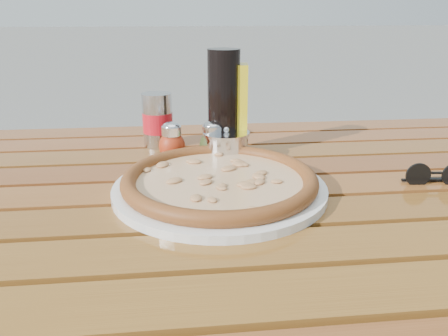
{
  "coord_description": "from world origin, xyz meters",
  "views": [
    {
      "loc": [
        -0.08,
        -0.7,
        1.04
      ],
      "look_at": [
        0.0,
        0.02,
        0.78
      ],
      "focal_mm": 35.0,
      "sensor_mm": 36.0,
      "label": 1
    }
  ],
  "objects": [
    {
      "name": "table",
      "position": [
        0.0,
        -0.0,
        0.67
      ],
      "size": [
        1.4,
        0.9,
        0.75
      ],
      "color": "#351B0C",
      "rests_on": "ground"
    },
    {
      "name": "plate",
      "position": [
        -0.01,
        -0.02,
        0.76
      ],
      "size": [
        0.38,
        0.38,
        0.01
      ],
      "primitive_type": "cylinder",
      "rotation": [
        0.0,
        0.0,
        -0.05
      ],
      "color": "silver",
      "rests_on": "table"
    },
    {
      "name": "pizza",
      "position": [
        -0.01,
        -0.02,
        0.77
      ],
      "size": [
        0.35,
        0.35,
        0.03
      ],
      "rotation": [
        0.0,
        0.0,
        -0.07
      ],
      "color": "beige",
      "rests_on": "plate"
    },
    {
      "name": "pepper_shaker",
      "position": [
        -0.09,
        0.16,
        0.79
      ],
      "size": [
        0.06,
        0.06,
        0.08
      ],
      "rotation": [
        0.0,
        0.0,
        0.2
      ],
      "color": "#A72F13",
      "rests_on": "table"
    },
    {
      "name": "oregano_shaker",
      "position": [
        -0.01,
        0.16,
        0.79
      ],
      "size": [
        0.06,
        0.06,
        0.08
      ],
      "rotation": [
        0.0,
        0.0,
        0.15
      ],
      "color": "#354019",
      "rests_on": "table"
    },
    {
      "name": "dark_bottle",
      "position": [
        0.02,
        0.18,
        0.86
      ],
      "size": [
        0.07,
        0.07,
        0.22
      ],
      "primitive_type": "cylinder",
      "rotation": [
        0.0,
        0.0,
        0.1
      ],
      "color": "black",
      "rests_on": "table"
    },
    {
      "name": "soda_can",
      "position": [
        -0.12,
        0.27,
        0.81
      ],
      "size": [
        0.07,
        0.07,
        0.12
      ],
      "rotation": [
        0.0,
        0.0,
        0.12
      ],
      "color": "#BABABF",
      "rests_on": "table"
    },
    {
      "name": "olive_oil_cruet",
      "position": [
        0.04,
        0.19,
        0.85
      ],
      "size": [
        0.06,
        0.06,
        0.21
      ],
      "rotation": [
        0.0,
        0.0,
        -0.13
      ],
      "color": "gold",
      "rests_on": "table"
    },
    {
      "name": "parmesan_tin",
      "position": [
        0.02,
        0.15,
        0.78
      ],
      "size": [
        0.11,
        0.11,
        0.07
      ],
      "rotation": [
        0.0,
        0.0,
        -0.13
      ],
      "color": "silver",
      "rests_on": "table"
    },
    {
      "name": "sunglasses",
      "position": [
        0.37,
        -0.02,
        0.77
      ],
      "size": [
        0.11,
        0.03,
        0.04
      ],
      "rotation": [
        0.0,
        0.0,
        -0.1
      ],
      "color": "black",
      "rests_on": "table"
    }
  ]
}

